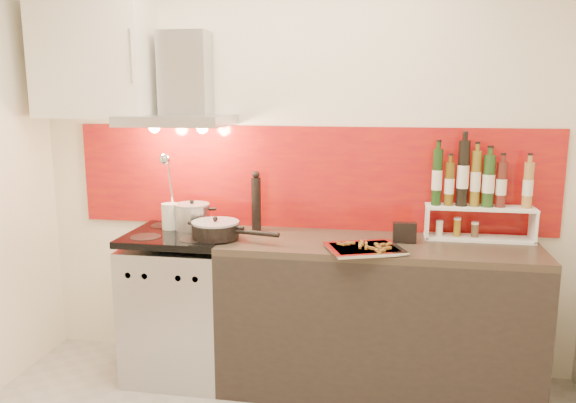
% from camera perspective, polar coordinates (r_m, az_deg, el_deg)
% --- Properties ---
extents(back_wall, '(3.40, 0.02, 2.60)m').
position_cam_1_polar(back_wall, '(3.51, 1.27, 3.76)').
color(back_wall, silver).
rests_on(back_wall, ground).
extents(backsplash, '(3.00, 0.02, 0.64)m').
position_cam_1_polar(backsplash, '(3.51, 2.04, 2.42)').
color(backsplash, maroon).
rests_on(backsplash, back_wall).
extents(range_stove, '(0.60, 0.60, 0.91)m').
position_cam_1_polar(range_stove, '(3.61, -10.78, -10.31)').
color(range_stove, '#B7B7BA').
rests_on(range_stove, ground).
extents(counter, '(1.80, 0.60, 0.90)m').
position_cam_1_polar(counter, '(3.40, 8.95, -11.47)').
color(counter, black).
rests_on(counter, ground).
extents(range_hood, '(0.62, 0.50, 0.61)m').
position_cam_1_polar(range_hood, '(3.51, -10.71, 10.81)').
color(range_hood, '#B7B7BA').
rests_on(range_hood, back_wall).
extents(upper_cabinet, '(0.70, 0.35, 0.72)m').
position_cam_1_polar(upper_cabinet, '(3.73, -19.06, 13.60)').
color(upper_cabinet, white).
rests_on(upper_cabinet, back_wall).
extents(stock_pot, '(0.22, 0.22, 0.19)m').
position_cam_1_polar(stock_pot, '(3.52, -9.69, -1.49)').
color(stock_pot, '#B7B7BA').
rests_on(stock_pot, range_stove).
extents(saute_pan, '(0.53, 0.28, 0.13)m').
position_cam_1_polar(saute_pan, '(3.29, -7.26, -2.84)').
color(saute_pan, black).
rests_on(saute_pan, range_stove).
extents(utensil_jar, '(0.10, 0.15, 0.49)m').
position_cam_1_polar(utensil_jar, '(3.53, -11.97, -0.65)').
color(utensil_jar, silver).
rests_on(utensil_jar, range_stove).
extents(pepper_mill, '(0.06, 0.06, 0.37)m').
position_cam_1_polar(pepper_mill, '(3.47, -3.25, -0.03)').
color(pepper_mill, black).
rests_on(pepper_mill, counter).
extents(step_shelf, '(0.61, 0.17, 0.58)m').
position_cam_1_polar(step_shelf, '(3.40, 18.57, 0.52)').
color(step_shelf, white).
rests_on(step_shelf, counter).
extents(caddy_box, '(0.13, 0.06, 0.11)m').
position_cam_1_polar(caddy_box, '(3.27, 11.76, -3.08)').
color(caddy_box, black).
rests_on(caddy_box, counter).
extents(baking_tray, '(0.47, 0.42, 0.03)m').
position_cam_1_polar(baking_tray, '(3.06, 7.76, -4.75)').
color(baking_tray, silver).
rests_on(baking_tray, counter).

